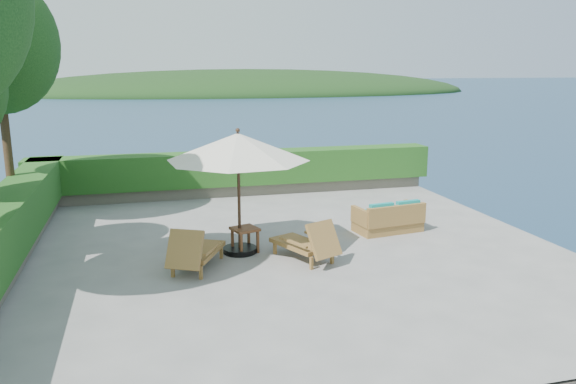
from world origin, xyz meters
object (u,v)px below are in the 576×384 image
object	(u,v)px
patio_umbrella	(238,148)
lounge_right	(307,243)
wicker_loveseat	(389,219)
lounge_left	(195,251)
side_table	(245,232)

from	to	relation	value
patio_umbrella	lounge_right	size ratio (longest dim) A/B	2.16
patio_umbrella	wicker_loveseat	xyz separation A→B (m)	(3.75, 0.63, -1.96)
lounge_right	patio_umbrella	bearing A→B (deg)	121.46
lounge_left	wicker_loveseat	distance (m)	5.00
patio_umbrella	lounge_left	xyz separation A→B (m)	(-1.03, -0.83, -1.87)
patio_umbrella	lounge_left	size ratio (longest dim) A/B	2.13
lounge_left	side_table	distance (m)	1.41
lounge_left	lounge_right	distance (m)	2.29
lounge_right	side_table	world-z (taller)	lounge_right
patio_umbrella	side_table	size ratio (longest dim) A/B	5.75
lounge_right	side_table	xyz separation A→B (m)	(-1.14, 0.86, 0.06)
side_table	wicker_loveseat	bearing A→B (deg)	9.85
patio_umbrella	lounge_right	bearing A→B (deg)	-34.67
lounge_right	wicker_loveseat	size ratio (longest dim) A/B	1.01
patio_umbrella	wicker_loveseat	distance (m)	4.28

